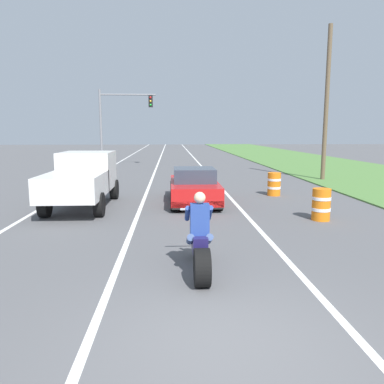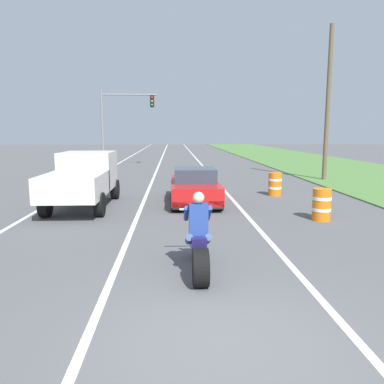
% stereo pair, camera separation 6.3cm
% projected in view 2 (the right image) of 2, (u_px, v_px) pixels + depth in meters
% --- Properties ---
extents(ground_plane, '(160.00, 160.00, 0.00)m').
position_uv_depth(ground_plane, '(221.00, 341.00, 5.01)').
color(ground_plane, '#565659').
extents(lane_stripe_left_solid, '(0.14, 120.00, 0.01)m').
position_uv_depth(lane_stripe_left_solid, '(99.00, 175.00, 24.47)').
color(lane_stripe_left_solid, white).
rests_on(lane_stripe_left_solid, ground).
extents(lane_stripe_right_solid, '(0.14, 120.00, 0.01)m').
position_uv_depth(lane_stripe_right_solid, '(210.00, 174.00, 24.83)').
color(lane_stripe_right_solid, white).
rests_on(lane_stripe_right_solid, ground).
extents(lane_stripe_centre_dashed, '(0.14, 120.00, 0.01)m').
position_uv_depth(lane_stripe_centre_dashed, '(155.00, 174.00, 24.65)').
color(lane_stripe_centre_dashed, white).
rests_on(lane_stripe_centre_dashed, ground).
extents(grass_verge_right, '(10.00, 120.00, 0.06)m').
position_uv_depth(grass_verge_right, '(361.00, 173.00, 25.32)').
color(grass_verge_right, '#517F3D').
rests_on(grass_verge_right, ground).
extents(motorcycle_with_rider, '(0.70, 2.21, 1.62)m').
position_uv_depth(motorcycle_with_rider, '(198.00, 244.00, 7.30)').
color(motorcycle_with_rider, black).
rests_on(motorcycle_with_rider, ground).
extents(sports_car_red, '(1.84, 4.30, 1.37)m').
position_uv_depth(sports_car_red, '(195.00, 187.00, 14.75)').
color(sports_car_red, red).
rests_on(sports_car_red, ground).
extents(pickup_truck_left_lane_white, '(2.02, 4.80, 1.98)m').
position_uv_depth(pickup_truck_left_lane_white, '(83.00, 177.00, 13.77)').
color(pickup_truck_left_lane_white, silver).
rests_on(pickup_truck_left_lane_white, ground).
extents(traffic_light_mast_near, '(4.40, 0.34, 6.00)m').
position_uv_depth(traffic_light_mast_near, '(119.00, 116.00, 29.59)').
color(traffic_light_mast_near, gray).
rests_on(traffic_light_mast_near, ground).
extents(utility_pole_roadside, '(0.24, 0.24, 8.50)m').
position_uv_depth(utility_pole_roadside, '(328.00, 104.00, 21.02)').
color(utility_pole_roadside, brown).
rests_on(utility_pole_roadside, ground).
extents(construction_barrel_nearest, '(0.58, 0.58, 1.00)m').
position_uv_depth(construction_barrel_nearest, '(322.00, 204.00, 11.80)').
color(construction_barrel_nearest, orange).
rests_on(construction_barrel_nearest, ground).
extents(construction_barrel_mid, '(0.58, 0.58, 1.00)m').
position_uv_depth(construction_barrel_mid, '(275.00, 184.00, 16.42)').
color(construction_barrel_mid, orange).
rests_on(construction_barrel_mid, ground).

